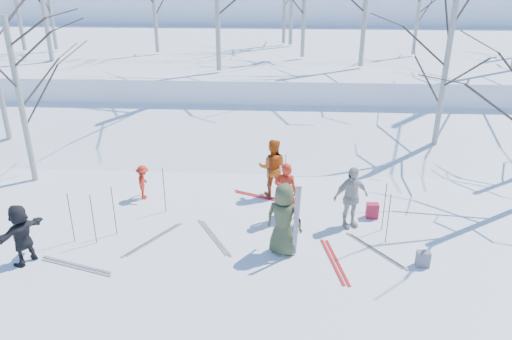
# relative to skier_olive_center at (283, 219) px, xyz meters

# --- Properties ---
(ground) EXTENTS (120.00, 120.00, 0.00)m
(ground) POSITION_rel_skier_olive_center_xyz_m (-0.75, 0.42, -0.90)
(ground) COLOR white
(ground) RESTS_ON ground
(snow_ramp) EXTENTS (70.00, 9.49, 4.12)m
(snow_ramp) POSITION_rel_skier_olive_center_xyz_m (-0.75, 7.42, -0.75)
(snow_ramp) COLOR white
(snow_ramp) RESTS_ON ground
(snow_plateau) EXTENTS (70.00, 18.00, 2.20)m
(snow_plateau) POSITION_rel_skier_olive_center_xyz_m (-0.75, 17.42, 0.10)
(snow_plateau) COLOR white
(snow_plateau) RESTS_ON ground
(far_hill) EXTENTS (90.00, 30.00, 6.00)m
(far_hill) POSITION_rel_skier_olive_center_xyz_m (-0.75, 38.42, 1.10)
(far_hill) COLOR white
(far_hill) RESTS_ON ground
(skier_olive_center) EXTENTS (1.02, 0.85, 1.79)m
(skier_olive_center) POSITION_rel_skier_olive_center_xyz_m (0.00, 0.00, 0.00)
(skier_olive_center) COLOR #3C4429
(skier_olive_center) RESTS_ON ground
(skier_red_north) EXTENTS (0.63, 0.44, 1.66)m
(skier_red_north) POSITION_rel_skier_olive_center_xyz_m (0.05, 1.58, -0.07)
(skier_red_north) COLOR red
(skier_red_north) RESTS_ON ground
(skier_redor_behind) EXTENTS (0.87, 0.69, 1.73)m
(skier_redor_behind) POSITION_rel_skier_olive_center_xyz_m (-0.33, 3.10, -0.03)
(skier_redor_behind) COLOR #C0490E
(skier_redor_behind) RESTS_ON ground
(skier_red_seated) EXTENTS (0.46, 0.70, 1.03)m
(skier_red_seated) POSITION_rel_skier_olive_center_xyz_m (-4.07, 2.64, -0.38)
(skier_red_seated) COLOR red
(skier_red_seated) RESTS_ON ground
(skier_cream_east) EXTENTS (1.07, 0.76, 1.68)m
(skier_cream_east) POSITION_rel_skier_olive_center_xyz_m (1.73, 1.34, -0.06)
(skier_cream_east) COLOR beige
(skier_cream_east) RESTS_ON ground
(skier_grey_west) EXTENTS (1.02, 1.43, 1.49)m
(skier_grey_west) POSITION_rel_skier_olive_center_xyz_m (-5.98, -0.75, -0.15)
(skier_grey_west) COLOR black
(skier_grey_west) RESTS_ON ground
(dog) EXTENTS (0.41, 0.58, 0.45)m
(dog) POSITION_rel_skier_olive_center_xyz_m (0.40, 1.17, -0.67)
(dog) COLOR black
(dog) RESTS_ON ground
(upright_ski_left) EXTENTS (0.10, 0.17, 1.90)m
(upright_ski_left) POSITION_rel_skier_olive_center_xyz_m (0.27, -0.21, 0.05)
(upright_ski_left) COLOR silver
(upright_ski_left) RESTS_ON ground
(upright_ski_right) EXTENTS (0.14, 0.23, 1.89)m
(upright_ski_right) POSITION_rel_skier_olive_center_xyz_m (0.32, -0.18, 0.05)
(upright_ski_right) COLOR silver
(upright_ski_right) RESTS_ON ground
(ski_pair_a) EXTENTS (2.02, 2.09, 0.02)m
(ski_pair_a) POSITION_rel_skier_olive_center_xyz_m (2.26, 0.15, -0.89)
(ski_pair_a) COLOR silver
(ski_pair_a) RESTS_ON ground
(ski_pair_b) EXTENTS (0.91, 1.98, 0.02)m
(ski_pair_b) POSITION_rel_skier_olive_center_xyz_m (1.22, -0.37, -0.89)
(ski_pair_b) COLOR #B4191C
(ski_pair_b) RESTS_ON ground
(ski_pair_c) EXTENTS (1.92, 2.08, 0.02)m
(ski_pair_c) POSITION_rel_skier_olive_center_xyz_m (-3.27, 0.36, -0.89)
(ski_pair_c) COLOR silver
(ski_pair_c) RESTS_ON ground
(ski_pair_d) EXTENTS (1.28, 2.01, 0.02)m
(ski_pair_d) POSITION_rel_skier_olive_center_xyz_m (-4.76, -0.87, -0.89)
(ski_pair_d) COLOR silver
(ski_pair_d) RESTS_ON ground
(ski_pair_e) EXTENTS (1.57, 2.04, 0.02)m
(ski_pair_e) POSITION_rel_skier_olive_center_xyz_m (-0.58, 2.85, -0.89)
(ski_pair_e) COLOR #B4191C
(ski_pair_e) RESTS_ON ground
(ski_pair_f) EXTENTS (1.83, 2.07, 0.02)m
(ski_pair_f) POSITION_rel_skier_olive_center_xyz_m (-1.75, 0.55, -0.89)
(ski_pair_f) COLOR silver
(ski_pair_f) RESTS_ON ground
(ski_pole_a) EXTENTS (0.02, 0.02, 1.34)m
(ski_pole_a) POSITION_rel_skier_olive_center_xyz_m (-3.27, 1.85, -0.23)
(ski_pole_a) COLOR black
(ski_pole_a) RESTS_ON ground
(ski_pole_b) EXTENTS (0.02, 0.02, 1.34)m
(ski_pole_b) POSITION_rel_skier_olive_center_xyz_m (-4.64, 0.15, -0.23)
(ski_pole_b) COLOR black
(ski_pole_b) RESTS_ON ground
(ski_pole_c) EXTENTS (0.02, 0.02, 1.34)m
(ski_pole_c) POSITION_rel_skier_olive_center_xyz_m (2.58, 1.17, -0.23)
(ski_pole_c) COLOR black
(ski_pole_c) RESTS_ON ground
(ski_pole_d) EXTENTS (0.02, 0.02, 1.34)m
(ski_pole_d) POSITION_rel_skier_olive_center_xyz_m (2.57, 0.57, -0.23)
(ski_pole_d) COLOR black
(ski_pole_d) RESTS_ON ground
(ski_pole_e) EXTENTS (0.02, 0.02, 1.34)m
(ski_pole_e) POSITION_rel_skier_olive_center_xyz_m (-5.21, 0.19, -0.23)
(ski_pole_e) COLOR black
(ski_pole_e) RESTS_ON ground
(ski_pole_f) EXTENTS (0.02, 0.02, 1.34)m
(ski_pole_f) POSITION_rel_skier_olive_center_xyz_m (0.05, 2.97, -0.23)
(ski_pole_f) COLOR black
(ski_pole_f) RESTS_ON ground
(ski_pole_g) EXTENTS (0.02, 0.02, 1.34)m
(ski_pole_g) POSITION_rel_skier_olive_center_xyz_m (-0.41, 2.77, -0.23)
(ski_pole_g) COLOR black
(ski_pole_g) RESTS_ON ground
(ski_pole_h) EXTENTS (0.02, 0.02, 1.34)m
(ski_pole_h) POSITION_rel_skier_olive_center_xyz_m (-4.27, 0.61, -0.23)
(ski_pole_h) COLOR black
(ski_pole_h) RESTS_ON ground
(backpack_red) EXTENTS (0.32, 0.22, 0.42)m
(backpack_red) POSITION_rel_skier_olive_center_xyz_m (2.42, 1.82, -0.69)
(backpack_red) COLOR #A81930
(backpack_red) RESTS_ON ground
(backpack_grey) EXTENTS (0.30, 0.20, 0.38)m
(backpack_grey) POSITION_rel_skier_olive_center_xyz_m (3.22, -0.42, -0.71)
(backpack_grey) COLOR slate
(backpack_grey) RESTS_ON ground
(backpack_dark) EXTENTS (0.34, 0.24, 0.40)m
(backpack_dark) POSITION_rel_skier_olive_center_xyz_m (0.04, 1.75, -0.70)
(backpack_dark) COLOR black
(backpack_dark) RESTS_ON ground
(birch_plateau_f) EXTENTS (3.32, 3.32, 3.89)m
(birch_plateau_f) POSITION_rel_skier_olive_center_xyz_m (6.03, 13.84, 3.25)
(birch_plateau_f) COLOR silver
(birch_plateau_f) RESTS_ON snow_plateau
(birch_plateau_l) EXTENTS (3.92, 3.92, 4.74)m
(birch_plateau_l) POSITION_rel_skier_olive_center_xyz_m (-6.12, 13.63, 3.67)
(birch_plateau_l) COLOR silver
(birch_plateau_l) RESTS_ON snow_plateau
(birch_edge_a) EXTENTS (4.14, 4.14, 5.05)m
(birch_edge_a) POSITION_rel_skier_olive_center_xyz_m (-7.87, 3.71, 1.63)
(birch_edge_a) COLOR silver
(birch_edge_a) RESTS_ON ground
(birch_edge_e) EXTENTS (4.41, 4.41, 5.44)m
(birch_edge_e) POSITION_rel_skier_olive_center_xyz_m (5.22, 6.27, 1.82)
(birch_edge_e) COLOR silver
(birch_edge_e) RESTS_ON ground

